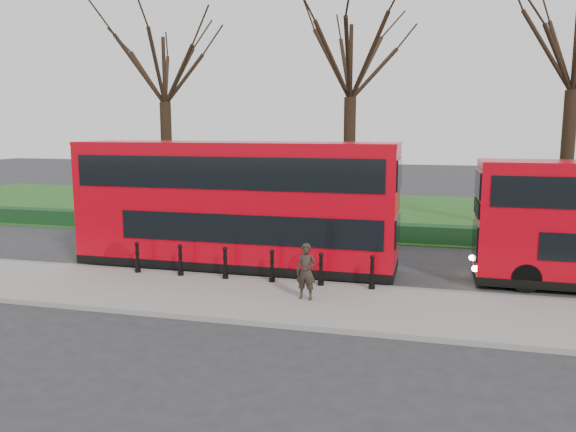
# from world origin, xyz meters

# --- Properties ---
(ground) EXTENTS (120.00, 120.00, 0.00)m
(ground) POSITION_xyz_m (0.00, 0.00, 0.00)
(ground) COLOR #28282B
(ground) RESTS_ON ground
(pavement) EXTENTS (60.00, 4.00, 0.15)m
(pavement) POSITION_xyz_m (0.00, -3.00, 0.07)
(pavement) COLOR gray
(pavement) RESTS_ON ground
(kerb) EXTENTS (60.00, 0.25, 0.16)m
(kerb) POSITION_xyz_m (0.00, -1.00, 0.07)
(kerb) COLOR slate
(kerb) RESTS_ON ground
(grass_verge) EXTENTS (60.00, 18.00, 0.06)m
(grass_verge) POSITION_xyz_m (0.00, 15.00, 0.03)
(grass_verge) COLOR #1B4A18
(grass_verge) RESTS_ON ground
(hedge) EXTENTS (60.00, 0.90, 0.80)m
(hedge) POSITION_xyz_m (0.00, 6.80, 0.40)
(hedge) COLOR black
(hedge) RESTS_ON ground
(yellow_line_outer) EXTENTS (60.00, 0.10, 0.01)m
(yellow_line_outer) POSITION_xyz_m (0.00, -0.70, 0.01)
(yellow_line_outer) COLOR yellow
(yellow_line_outer) RESTS_ON ground
(yellow_line_inner) EXTENTS (60.00, 0.10, 0.01)m
(yellow_line_inner) POSITION_xyz_m (0.00, -0.50, 0.01)
(yellow_line_inner) COLOR yellow
(yellow_line_inner) RESTS_ON ground
(tree_left) EXTENTS (7.42, 7.42, 11.59)m
(tree_left) POSITION_xyz_m (-8.00, 10.00, 8.42)
(tree_left) COLOR black
(tree_left) RESTS_ON ground
(tree_mid) EXTENTS (7.57, 7.57, 11.83)m
(tree_mid) POSITION_xyz_m (2.00, 10.00, 8.60)
(tree_mid) COLOR black
(tree_mid) RESTS_ON ground
(tree_right) EXTENTS (7.79, 7.79, 12.17)m
(tree_right) POSITION_xyz_m (12.00, 10.00, 8.85)
(tree_right) COLOR black
(tree_right) RESTS_ON ground
(bollard_row) EXTENTS (8.10, 0.15, 1.00)m
(bollard_row) POSITION_xyz_m (0.44, -1.35, 0.65)
(bollard_row) COLOR black
(bollard_row) RESTS_ON pavement
(bus_lead) EXTENTS (11.38, 2.61, 4.53)m
(bus_lead) POSITION_xyz_m (-0.66, 0.51, 2.28)
(bus_lead) COLOR #B90110
(bus_lead) RESTS_ON ground
(pedestrian) EXTENTS (0.64, 0.46, 1.63)m
(pedestrian) POSITION_xyz_m (2.69, -2.86, 0.97)
(pedestrian) COLOR #2C241C
(pedestrian) RESTS_ON pavement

